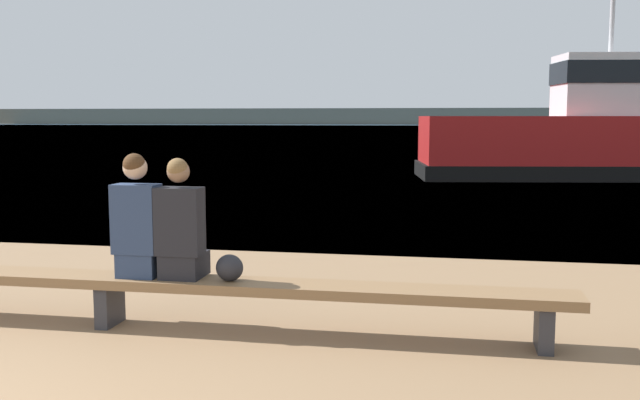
# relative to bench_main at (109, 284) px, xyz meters

# --- Properties ---
(water_surface) EXTENTS (240.00, 240.00, 0.00)m
(water_surface) POSITION_rel_bench_main_xyz_m (-0.24, 123.57, -0.37)
(water_surface) COLOR #426B8E
(water_surface) RESTS_ON ground
(far_shoreline) EXTENTS (600.00, 12.00, 4.20)m
(far_shoreline) POSITION_rel_bench_main_xyz_m (-0.24, 184.93, 1.73)
(far_shoreline) COLOR #4C4C42
(far_shoreline) RESTS_ON ground
(bench_main) EXTENTS (7.95, 0.41, 0.44)m
(bench_main) POSITION_rel_bench_main_xyz_m (0.00, 0.00, 0.00)
(bench_main) COLOR brown
(bench_main) RESTS_ON ground
(person_left) EXTENTS (0.39, 0.39, 1.07)m
(person_left) POSITION_rel_bench_main_xyz_m (0.29, 0.01, 0.54)
(person_left) COLOR navy
(person_left) RESTS_ON bench_main
(person_right) EXTENTS (0.39, 0.39, 1.04)m
(person_right) POSITION_rel_bench_main_xyz_m (0.67, 0.01, 0.51)
(person_right) COLOR black
(person_right) RESTS_ON bench_main
(shopping_bag) EXTENTS (0.23, 0.19, 0.23)m
(shopping_bag) POSITION_rel_bench_main_xyz_m (1.11, -0.01, 0.19)
(shopping_bag) COLOR #232328
(shopping_bag) RESTS_ON bench_main
(tugboat_red) EXTENTS (11.17, 4.63, 6.84)m
(tugboat_red) POSITION_rel_bench_main_xyz_m (7.41, 16.91, 0.80)
(tugboat_red) COLOR #A81919
(tugboat_red) RESTS_ON water_surface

